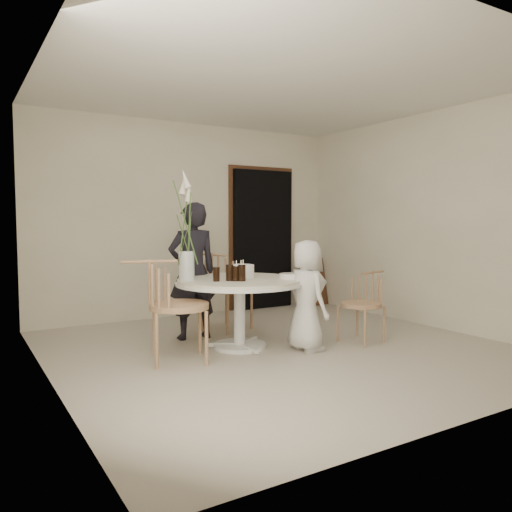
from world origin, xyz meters
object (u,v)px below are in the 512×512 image
table (239,290)px  birthday_cake (241,271)px  chair_left (164,296)px  flower_vase (186,241)px  girl (193,271)px  chair_right (367,296)px  boy (307,295)px  chair_far (219,280)px

table → birthday_cake: birthday_cake is taller
chair_left → flower_vase: flower_vase is taller
chair_left → girl: 0.97m
chair_left → flower_vase: bearing=-34.6°
chair_right → flower_vase: flower_vase is taller
chair_right → boy: size_ratio=0.68×
chair_right → birthday_cake: 1.44m
chair_far → girl: 0.63m
girl → birthday_cake: girl is taller
chair_left → flower_vase: size_ratio=0.87×
chair_right → flower_vase: size_ratio=0.69×
girl → chair_left: bearing=54.1°
chair_far → chair_left: size_ratio=0.95×
table → flower_vase: size_ratio=1.18×
chair_far → chair_left: chair_left is taller
table → chair_far: chair_far is taller
chair_left → birthday_cake: (0.96, 0.22, 0.16)m
table → flower_vase: flower_vase is taller
boy → birthday_cake: boy is taller
chair_far → boy: (0.28, -1.42, -0.03)m
chair_left → boy: bearing=-86.6°
girl → boy: (0.79, -1.08, -0.20)m
chair_far → flower_vase: size_ratio=0.83×
chair_far → chair_right: chair_far is taller
boy → chair_far: bearing=15.0°
chair_far → chair_right: 1.82m
flower_vase → girl: bearing=59.5°
chair_left → girl: (0.62, 0.74, 0.14)m
table → chair_left: size_ratio=1.36×
chair_right → chair_left: bearing=-110.6°
girl → boy: girl is taller
chair_left → girl: bearing=-22.9°
birthday_cake → flower_vase: 0.70m
chair_far → birthday_cake: size_ratio=3.33×
boy → chair_left: bearing=80.0°
table → boy: bearing=-39.5°
chair_far → birthday_cake: (-0.17, -0.85, 0.19)m
table → chair_right: bearing=-18.8°
table → chair_right: size_ratio=1.72×
birthday_cake → flower_vase: bearing=175.5°
table → birthday_cake: (0.09, 0.12, 0.18)m
girl → flower_vase: (-0.27, -0.47, 0.36)m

